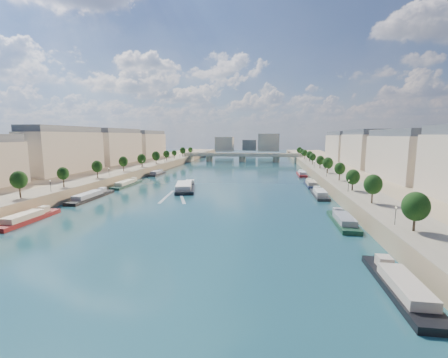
% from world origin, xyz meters
% --- Properties ---
extents(ground, '(700.00, 700.00, 0.00)m').
position_xyz_m(ground, '(0.00, 100.00, 0.00)').
color(ground, '#0C2A38').
rests_on(ground, ground).
extents(quay_left, '(44.00, 520.00, 5.00)m').
position_xyz_m(quay_left, '(-72.00, 100.00, 2.50)').
color(quay_left, '#9E8460').
rests_on(quay_left, ground).
extents(quay_right, '(44.00, 520.00, 5.00)m').
position_xyz_m(quay_right, '(72.00, 100.00, 2.50)').
color(quay_right, '#9E8460').
rests_on(quay_right, ground).
extents(pave_left, '(14.00, 520.00, 0.10)m').
position_xyz_m(pave_left, '(-57.00, 100.00, 5.05)').
color(pave_left, gray).
rests_on(pave_left, quay_left).
extents(pave_right, '(14.00, 520.00, 0.10)m').
position_xyz_m(pave_right, '(57.00, 100.00, 5.05)').
color(pave_right, gray).
rests_on(pave_right, quay_right).
extents(trees_left, '(4.80, 268.80, 8.26)m').
position_xyz_m(trees_left, '(-55.00, 102.00, 10.48)').
color(trees_left, '#382B1E').
rests_on(trees_left, ground).
extents(trees_right, '(4.80, 268.80, 8.26)m').
position_xyz_m(trees_right, '(55.00, 110.00, 10.48)').
color(trees_right, '#382B1E').
rests_on(trees_right, ground).
extents(lamps_left, '(0.36, 200.36, 4.28)m').
position_xyz_m(lamps_left, '(-52.50, 90.00, 7.78)').
color(lamps_left, black).
rests_on(lamps_left, ground).
extents(lamps_right, '(0.36, 200.36, 4.28)m').
position_xyz_m(lamps_right, '(52.50, 105.00, 7.78)').
color(lamps_right, black).
rests_on(lamps_right, ground).
extents(buildings_left, '(16.00, 226.00, 23.20)m').
position_xyz_m(buildings_left, '(-85.00, 112.00, 16.45)').
color(buildings_left, '#C1AE94').
rests_on(buildings_left, ground).
extents(buildings_right, '(16.00, 226.00, 23.20)m').
position_xyz_m(buildings_right, '(85.00, 112.00, 16.45)').
color(buildings_right, '#C1AE94').
rests_on(buildings_right, ground).
extents(skyline, '(79.00, 42.00, 22.00)m').
position_xyz_m(skyline, '(3.19, 319.52, 14.66)').
color(skyline, '#C1AE94').
rests_on(skyline, ground).
extents(bridge, '(112.00, 12.00, 8.15)m').
position_xyz_m(bridge, '(0.00, 220.57, 5.08)').
color(bridge, '#C1B79E').
rests_on(bridge, ground).
extents(tour_barge, '(14.46, 29.55, 3.86)m').
position_xyz_m(tour_barge, '(-13.91, 68.12, 1.09)').
color(tour_barge, black).
rests_on(tour_barge, ground).
extents(wake, '(13.51, 25.97, 0.04)m').
position_xyz_m(wake, '(-13.91, 51.54, 0.02)').
color(wake, silver).
rests_on(wake, ground).
extents(moored_barges_left, '(5.00, 163.24, 3.60)m').
position_xyz_m(moored_barges_left, '(-45.50, 42.00, 0.84)').
color(moored_barges_left, '#191836').
rests_on(moored_barges_left, ground).
extents(moored_barges_right, '(5.00, 164.53, 3.60)m').
position_xyz_m(moored_barges_right, '(45.50, 54.44, 0.84)').
color(moored_barges_right, black).
rests_on(moored_barges_right, ground).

